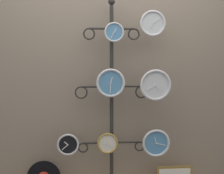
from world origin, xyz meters
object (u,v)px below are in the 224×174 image
Objects in this scene: clock_bottom_center at (108,143)px; display_stand at (112,121)px; clock_top_center at (114,32)px; clock_top_right at (153,23)px; clock_bottom_right at (156,143)px; clock_middle_right at (156,85)px; clock_middle_center at (111,83)px; clock_bottom_left at (68,145)px.

display_stand is at bearing 65.23° from clock_bottom_center.
clock_top_center is 0.75× the size of clock_top_right.
clock_bottom_right is (0.43, -0.12, -0.20)m from display_stand.
clock_middle_right is at bearing -15.55° from display_stand.
display_stand is 7.11× the size of clock_middle_center.
clock_top_right is 1.45m from clock_bottom_left.
clock_bottom_center is at bearing -162.88° from clock_top_center.
clock_middle_center is 0.74m from clock_bottom_left.
clock_bottom_center is at bearing -176.77° from clock_top_right.
clock_top_center is 1.09m from clock_bottom_center.
clock_top_center reaches higher than clock_middle_right.
clock_bottom_right is at bearing -2.99° from clock_middle_center.
display_stand is 7.87× the size of clock_top_right.
display_stand is at bearing 168.54° from clock_top_right.
clock_middle_right is at bearing -2.42° from clock_bottom_left.
clock_bottom_left is 0.87m from clock_bottom_right.
display_stand is 6.46× the size of clock_middle_right.
display_stand is 10.51× the size of clock_top_center.
clock_top_right is at bearing 0.06° from clock_bottom_left.
clock_top_right is 0.90× the size of clock_middle_center.
clock_middle_center is at bearing 176.95° from clock_middle_right.
clock_bottom_left is at bearing 177.58° from clock_middle_right.
clock_bottom_right is (0.01, -0.00, -0.58)m from clock_middle_right.
clock_top_right reaches higher than clock_middle_center.
display_stand is at bearing 164.45° from clock_middle_right.
display_stand reaches higher than clock_top_right.
clock_top_right reaches higher than clock_bottom_left.
clock_top_right is 0.92× the size of clock_bottom_right.
clock_top_right is at bearing 1.93° from clock_middle_center.
clock_top_right is at bearing 0.69° from clock_top_center.
clock_middle_right is at bearing -4.63° from clock_top_center.
clock_bottom_center reaches higher than clock_bottom_left.
display_stand reaches higher than clock_middle_center.
clock_middle_right reaches higher than clock_bottom_right.
clock_top_right reaches higher than clock_bottom_center.
clock_bottom_center is (-0.44, -0.03, -1.17)m from clock_top_right.
clock_bottom_right reaches higher than clock_bottom_center.
clock_bottom_right is (0.87, -0.04, 0.00)m from clock_bottom_left.
clock_bottom_left is 1.05× the size of clock_bottom_center.
clock_middle_center is 0.75m from clock_bottom_right.
clock_middle_center reaches higher than clock_bottom_left.
clock_bottom_left is at bearing -169.49° from display_stand.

